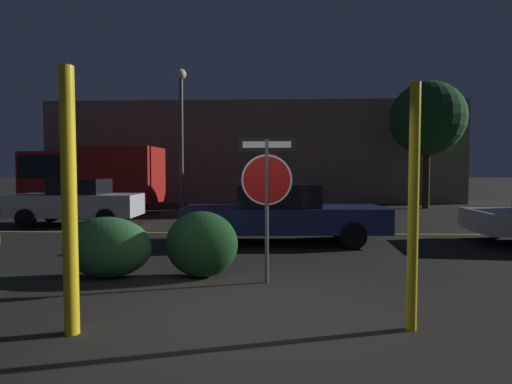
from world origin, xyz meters
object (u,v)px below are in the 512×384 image
Objects in this scene: stop_sign at (267,180)px; hedge_bush_1 at (107,247)px; yellow_pole_left at (69,202)px; passing_car_1 at (78,202)px; street_lamp at (181,118)px; tree_0 at (427,119)px; passing_car_2 at (282,214)px; yellow_pole_right at (413,208)px; delivery_truck at (91,175)px; hedge_bush_2 at (202,244)px.

stop_sign is 2.87m from hedge_bush_1.
yellow_pole_left is at bearing -133.62° from stop_sign.
stop_sign is 9.25m from passing_car_1.
street_lamp is 11.56m from tree_0.
yellow_pole_left is at bearing -121.91° from tree_0.
passing_car_2 is at bearing -126.41° from tree_0.
yellow_pole_right is 4.79m from hedge_bush_1.
delivery_truck is (-5.43, 11.19, 1.10)m from hedge_bush_1.
yellow_pole_right is at bearing 4.08° from yellow_pole_left.
passing_car_1 is 5.09m from delivery_truck.
street_lamp reaches higher than passing_car_2.
hedge_bush_2 is 0.29× the size of passing_car_1.
yellow_pole_right is 5.58m from passing_car_2.
hedge_bush_1 is 4.50m from passing_car_2.
tree_0 is (9.55, 15.34, 2.86)m from yellow_pole_left.
stop_sign is at bearing -8.15° from passing_car_2.
delivery_truck reaches higher than hedge_bush_1.
passing_car_1 reaches higher than hedge_bush_1.
yellow_pole_left is at bearing -112.59° from hedge_bush_2.
yellow_pole_right is (3.69, 0.26, -0.07)m from yellow_pole_left.
yellow_pole_right reaches higher than hedge_bush_1.
passing_car_1 is at bearing -122.05° from street_lamp.
yellow_pole_right is at bearing -46.99° from stop_sign.
yellow_pole_left is 13.21m from street_lamp.
street_lamp reaches higher than hedge_bush_2.
tree_0 reaches higher than hedge_bush_1.
passing_car_1 is at bearing 129.55° from hedge_bush_2.
street_lamp is at bearing 113.31° from yellow_pole_right.
hedge_bush_1 is 0.35× the size of passing_car_1.
hedge_bush_1 is at bearing -44.23° from passing_car_2.
delivery_truck is 4.96m from street_lamp.
street_lamp is at bearing -152.86° from passing_car_2.
street_lamp is at bearing -95.13° from delivery_truck.
tree_0 is at bearing 56.56° from hedge_bush_2.
yellow_pole_left is at bearing -175.92° from yellow_pole_right.
stop_sign is 2.45m from yellow_pole_right.
tree_0 reaches higher than delivery_truck.
yellow_pole_right is 0.45× the size of delivery_truck.
yellow_pole_right is at bearing 10.68° from passing_car_2.
stop_sign is 11.66m from street_lamp.
passing_car_1 is (-7.97, 8.49, -0.60)m from yellow_pole_right.
tree_0 is (7.15, 9.69, 3.57)m from passing_car_2.
stop_sign is at bearing -138.68° from passing_car_1.
street_lamp is (-2.72, 10.46, 3.49)m from hedge_bush_2.
passing_car_2 is at bearing 66.63° from hedge_bush_2.
delivery_truck is at bearing 122.22° from hedge_bush_2.
yellow_pole_left is 0.47× the size of tree_0.
passing_car_1 is at bearing -156.63° from delivery_truck.
yellow_pole_right is 0.54× the size of passing_car_2.
hedge_bush_2 is at bearing -144.48° from delivery_truck.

